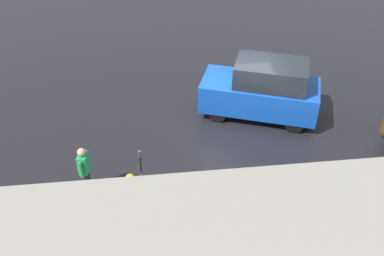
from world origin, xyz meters
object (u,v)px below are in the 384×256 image
object	(u,v)px
moving_hatchback	(262,90)
fire_hydrant	(131,186)
sign_post	(142,178)
pedestrian	(85,168)

from	to	relation	value
moving_hatchback	fire_hydrant	distance (m)	5.69
fire_hydrant	sign_post	size ratio (longest dim) A/B	0.33
moving_hatchback	pedestrian	world-z (taller)	moving_hatchback
moving_hatchback	fire_hydrant	size ratio (longest dim) A/B	5.30
moving_hatchback	sign_post	world-z (taller)	sign_post
pedestrian	sign_post	world-z (taller)	sign_post
sign_post	fire_hydrant	bearing A→B (deg)	-69.55
fire_hydrant	pedestrian	xyz separation A→B (m)	(1.18, -0.23, 0.56)
moving_hatchback	fire_hydrant	world-z (taller)	moving_hatchback
pedestrian	sign_post	bearing A→B (deg)	142.01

